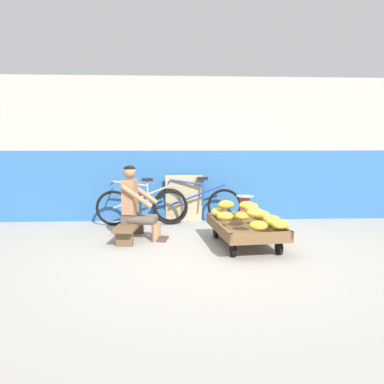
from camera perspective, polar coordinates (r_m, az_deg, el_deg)
The scene contains 12 objects.
ground_plane at distance 4.83m, azimuth 3.19°, elevation -10.19°, with size 80.00×80.00×0.00m, color #A39E93.
back_wall at distance 7.21m, azimuth 1.04°, elevation 6.53°, with size 16.00×0.30×2.71m.
banana_cart at distance 5.42m, azimuth 8.16°, elevation -5.71°, with size 0.99×1.52×0.36m.
banana_pile at distance 5.31m, azimuth 8.93°, elevation -3.47°, with size 0.97×1.21×0.26m.
low_bench at distance 5.80m, azimuth -9.43°, elevation -5.29°, with size 0.43×1.13×0.27m.
vendor_seated at distance 5.70m, azimuth -8.65°, elevation -1.71°, with size 0.72×0.55×1.14m.
plastic_crate at distance 6.43m, azimuth 8.09°, elevation -4.47°, with size 0.36×0.28×0.30m.
weighing_scale at distance 6.37m, azimuth 8.14°, elevation -1.81°, with size 0.30×0.30×0.29m.
bicycle_near_left at distance 6.76m, azimuth -7.72°, elevation -2.14°, with size 1.66×0.48×0.86m.
bicycle_far_left at distance 6.93m, azimuth 0.77°, elevation -1.84°, with size 1.65×0.48×0.86m.
sign_board at distance 7.05m, azimuth -1.25°, elevation -0.95°, with size 0.70×0.19×0.89m.
shopping_bag at distance 6.11m, azimuth 9.47°, elevation -5.40°, with size 0.18×0.12×0.24m, color #D13D4C.
Camera 1 is at (-0.50, -4.58, 1.45)m, focal length 34.63 mm.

